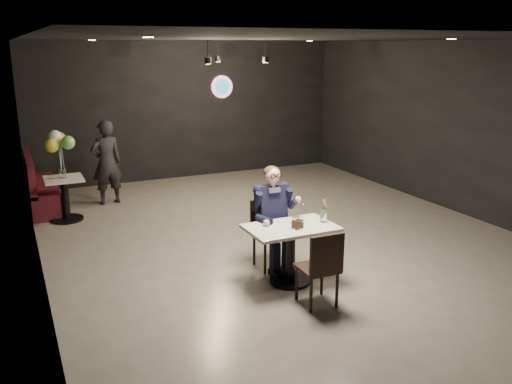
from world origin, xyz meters
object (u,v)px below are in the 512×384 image
chair_far (271,235)px  sundae_glass (323,215)px  main_table (290,255)px  balloon_vase (63,173)px  seated_man (271,216)px  booth_bench (42,181)px  side_table (65,198)px  chair_near (317,267)px  passerby (107,162)px

chair_far → sundae_glass: (0.45, -0.57, 0.38)m
main_table → chair_far: bearing=90.0°
main_table → sundae_glass: 0.65m
main_table → sundae_glass: size_ratio=6.05×
main_table → balloon_vase: bearing=120.6°
main_table → seated_man: 0.65m
seated_man → booth_bench: bearing=121.0°
main_table → side_table: side_table is taller
main_table → booth_bench: bearing=118.0°
booth_bench → seated_man: bearing=-59.0°
chair_near → seated_man: 1.22m
chair_near → side_table: 5.03m
chair_far → chair_near: (0.00, -1.19, 0.00)m
seated_man → passerby: size_ratio=0.91×
side_table → passerby: size_ratio=0.49×
chair_near → balloon_vase: (-2.28, 4.48, 0.37)m
chair_near → booth_bench: booth_bench is taller
booth_bench → main_table: bearing=-62.0°
chair_far → passerby: size_ratio=0.58×
main_table → passerby: size_ratio=0.69×
booth_bench → passerby: passerby is taller
side_table → balloon_vase: bearing=0.0°
chair_far → seated_man: seated_man is taller
chair_near → sundae_glass: bearing=55.0°
booth_bench → passerby: (1.15, -0.26, 0.30)m
seated_man → chair_far: bearing=0.0°
chair_far → main_table: bearing=-90.0°
sundae_glass → side_table: 4.75m
chair_far → chair_near: bearing=-90.0°
chair_far → seated_man: size_ratio=0.64×
sundae_glass → side_table: bearing=125.2°
sundae_glass → booth_bench: (-3.03, 4.87, -0.35)m
booth_bench → passerby: 1.21m
main_table → chair_far: size_ratio=1.20×
chair_far → chair_near: same height
booth_bench → balloon_vase: bearing=-73.3°
sundae_glass → main_table: bearing=177.0°
sundae_glass → booth_bench: 5.74m
seated_man → chair_near: bearing=-90.0°
chair_far → booth_bench: bearing=121.0°
main_table → booth_bench: size_ratio=0.56×
main_table → balloon_vase: balloon_vase is taller
seated_man → balloon_vase: (-2.28, 3.29, 0.11)m
chair_far → seated_man: bearing=0.0°
sundae_glass → chair_near: bearing=-126.1°
chair_far → side_table: bearing=124.6°
chair_far → sundae_glass: 0.82m
passerby → balloon_vase: bearing=32.6°
main_table → passerby: (-1.43, 4.59, 0.42)m
main_table → booth_bench: (-2.58, 4.84, 0.12)m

